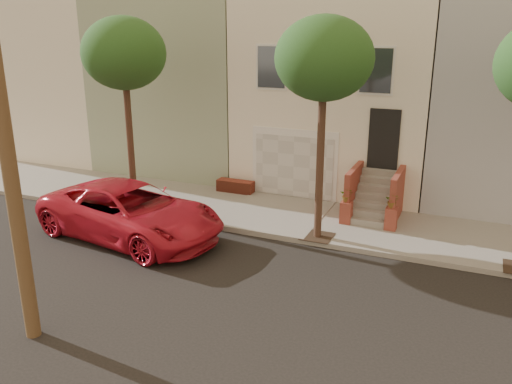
% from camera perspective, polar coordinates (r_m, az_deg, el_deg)
% --- Properties ---
extents(ground, '(90.00, 90.00, 0.00)m').
position_cam_1_polar(ground, '(12.96, -2.82, -10.86)').
color(ground, black).
rests_on(ground, ground).
extents(sidewalk, '(40.00, 3.70, 0.15)m').
position_cam_1_polar(sidewalk, '(17.46, 4.84, -2.85)').
color(sidewalk, gray).
rests_on(sidewalk, ground).
extents(house_row, '(33.10, 11.70, 7.00)m').
position_cam_1_polar(house_row, '(22.13, 9.98, 10.87)').
color(house_row, beige).
rests_on(house_row, sidewalk).
extents(tree_left, '(2.70, 2.57, 6.30)m').
position_cam_1_polar(tree_left, '(17.63, -14.07, 14.18)').
color(tree_left, '#2D2116').
rests_on(tree_left, sidewalk).
extents(tree_mid, '(2.70, 2.57, 6.30)m').
position_cam_1_polar(tree_mid, '(14.70, 7.34, 13.93)').
color(tree_mid, '#2D2116').
rests_on(tree_mid, sidewalk).
extents(pickup_truck, '(6.28, 3.65, 1.65)m').
position_cam_1_polar(pickup_truck, '(16.24, -13.39, -2.09)').
color(pickup_truck, '#B61627').
rests_on(pickup_truck, ground).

